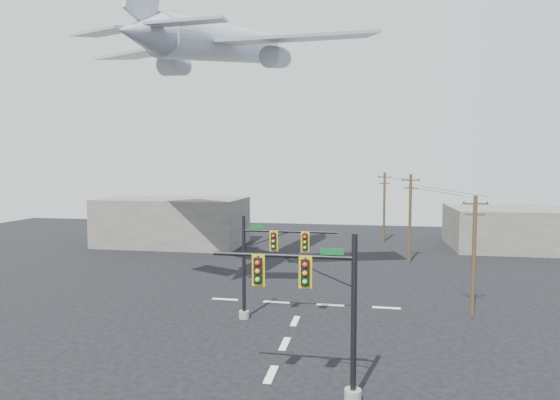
% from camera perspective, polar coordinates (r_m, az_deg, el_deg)
% --- Properties ---
extents(ground, '(120.00, 120.00, 0.00)m').
position_cam_1_polar(ground, '(24.22, -1.12, -20.50)').
color(ground, black).
rests_on(ground, ground).
extents(lane_markings, '(14.00, 21.20, 0.01)m').
position_cam_1_polar(lane_markings, '(29.07, 1.05, -16.18)').
color(lane_markings, silver).
rests_on(lane_markings, ground).
extents(signal_mast_near, '(6.55, 0.80, 7.27)m').
position_cam_1_polar(signal_mast_near, '(20.66, 5.22, -13.39)').
color(signal_mast_near, gray).
rests_on(signal_mast_near, ground).
extents(signal_mast_far, '(6.47, 0.76, 6.88)m').
position_cam_1_polar(signal_mast_far, '(30.88, -2.06, -7.86)').
color(signal_mast_far, gray).
rests_on(signal_mast_far, ground).
extents(utility_pole_a, '(1.63, 0.27, 8.15)m').
position_cam_1_polar(utility_pole_a, '(34.18, 22.56, -6.02)').
color(utility_pole_a, '#4A3420').
rests_on(utility_pole_a, ground).
extents(utility_pole_b, '(1.81, 0.78, 9.30)m').
position_cam_1_polar(utility_pole_b, '(50.77, 15.57, -1.95)').
color(utility_pole_b, '#4A3420').
rests_on(utility_pole_b, ground).
extents(utility_pole_c, '(1.78, 0.92, 9.34)m').
position_cam_1_polar(utility_pole_c, '(64.33, 12.59, -0.64)').
color(utility_pole_c, '#4A3420').
rests_on(utility_pole_c, ground).
extents(power_lines, '(6.30, 31.18, 0.57)m').
position_cam_1_polar(power_lines, '(48.76, 16.14, 1.88)').
color(power_lines, black).
extents(airliner, '(27.17, 28.85, 8.23)m').
position_cam_1_polar(airliner, '(43.45, -6.90, 18.34)').
color(airliner, '#A4A8B0').
extents(building_left, '(18.00, 10.00, 6.00)m').
position_cam_1_polar(building_left, '(62.02, -12.90, -2.57)').
color(building_left, slate).
rests_on(building_left, ground).
extents(building_right, '(14.00, 12.00, 5.00)m').
position_cam_1_polar(building_right, '(64.50, 26.14, -3.08)').
color(building_right, slate).
rests_on(building_right, ground).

